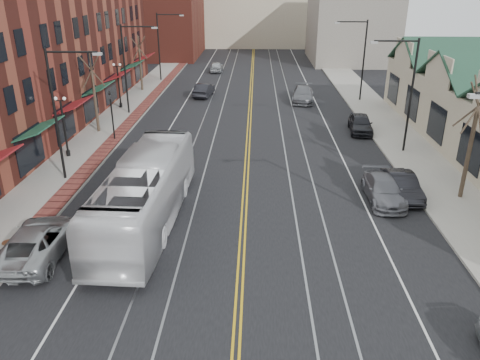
# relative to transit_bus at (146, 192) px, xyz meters

# --- Properties ---
(sidewalk_left) EXTENTS (4.00, 120.00, 0.15)m
(sidewalk_left) POSITION_rel_transit_bus_xyz_m (-7.00, 9.51, -1.67)
(sidewalk_left) COLOR gray
(sidewalk_left) RESTS_ON ground
(sidewalk_right) EXTENTS (4.00, 120.00, 0.15)m
(sidewalk_right) POSITION_rel_transit_bus_xyz_m (17.00, 9.51, -1.67)
(sidewalk_right) COLOR gray
(sidewalk_right) RESTS_ON ground
(building_left) EXTENTS (10.00, 50.00, 11.00)m
(building_left) POSITION_rel_transit_bus_xyz_m (-14.00, 16.51, 3.76)
(building_left) COLOR maroon
(building_left) RESTS_ON ground
(backdrop_left) EXTENTS (14.00, 18.00, 14.00)m
(backdrop_left) POSITION_rel_transit_bus_xyz_m (-11.00, 59.51, 5.26)
(backdrop_left) COLOR maroon
(backdrop_left) RESTS_ON ground
(backdrop_mid) EXTENTS (22.00, 14.00, 9.00)m
(backdrop_mid) POSITION_rel_transit_bus_xyz_m (5.00, 74.51, 2.76)
(backdrop_mid) COLOR tan
(backdrop_mid) RESTS_ON ground
(backdrop_right) EXTENTS (12.00, 16.00, 11.00)m
(backdrop_right) POSITION_rel_transit_bus_xyz_m (20.00, 54.51, 3.76)
(backdrop_right) COLOR slate
(backdrop_right) RESTS_ON ground
(streetlight_l_1) EXTENTS (3.33, 0.25, 8.00)m
(streetlight_l_1) POSITION_rel_transit_bus_xyz_m (-6.05, 5.51, 3.28)
(streetlight_l_1) COLOR black
(streetlight_l_1) RESTS_ON sidewalk_left
(streetlight_l_2) EXTENTS (3.33, 0.25, 8.00)m
(streetlight_l_2) POSITION_rel_transit_bus_xyz_m (-6.05, 21.51, 3.28)
(streetlight_l_2) COLOR black
(streetlight_l_2) RESTS_ON sidewalk_left
(streetlight_l_3) EXTENTS (3.33, 0.25, 8.00)m
(streetlight_l_3) POSITION_rel_transit_bus_xyz_m (-6.05, 37.51, 3.28)
(streetlight_l_3) COLOR black
(streetlight_l_3) RESTS_ON sidewalk_left
(streetlight_r_1) EXTENTS (3.33, 0.25, 8.00)m
(streetlight_r_1) POSITION_rel_transit_bus_xyz_m (16.05, 11.51, 3.28)
(streetlight_r_1) COLOR black
(streetlight_r_1) RESTS_ON sidewalk_right
(streetlight_r_2) EXTENTS (3.33, 0.25, 8.00)m
(streetlight_r_2) POSITION_rel_transit_bus_xyz_m (16.05, 27.51, 3.28)
(streetlight_r_2) COLOR black
(streetlight_r_2) RESTS_ON sidewalk_right
(lamppost_l_2) EXTENTS (0.84, 0.28, 4.27)m
(lamppost_l_2) POSITION_rel_transit_bus_xyz_m (-7.80, 9.51, 0.46)
(lamppost_l_2) COLOR black
(lamppost_l_2) RESTS_ON sidewalk_left
(lamppost_l_3) EXTENTS (0.84, 0.28, 4.27)m
(lamppost_l_3) POSITION_rel_transit_bus_xyz_m (-7.80, 23.51, 0.46)
(lamppost_l_3) COLOR black
(lamppost_l_3) RESTS_ON sidewalk_left
(tree_left_near) EXTENTS (1.78, 1.37, 6.48)m
(tree_left_near) POSITION_rel_transit_bus_xyz_m (-7.50, 15.51, 1.77)
(tree_left_near) COLOR #382B21
(tree_left_near) RESTS_ON sidewalk_left
(tree_left_far) EXTENTS (1.66, 1.28, 6.02)m
(tree_left_far) POSITION_rel_transit_bus_xyz_m (-7.50, 31.51, 1.53)
(tree_left_far) COLOR #382B21
(tree_left_far) RESTS_ON sidewalk_left
(tree_right_mid) EXTENTS (1.90, 1.46, 6.93)m
(tree_right_mid) POSITION_rel_transit_bus_xyz_m (17.50, 3.51, 2.01)
(tree_right_mid) COLOR #382B21
(tree_right_mid) RESTS_ON sidewalk_right
(manhole_far) EXTENTS (0.60, 0.60, 0.02)m
(manhole_far) POSITION_rel_transit_bus_xyz_m (-6.20, -2.49, -1.58)
(manhole_far) COLOR #592D19
(manhole_far) RESTS_ON sidewalk_left
(traffic_signal) EXTENTS (0.18, 0.15, 3.80)m
(traffic_signal) POSITION_rel_transit_bus_xyz_m (-5.60, 13.51, 0.61)
(traffic_signal) COLOR black
(traffic_signal) RESTS_ON sidewalk_left
(transit_bus) EXTENTS (3.35, 12.60, 3.48)m
(transit_bus) POSITION_rel_transit_bus_xyz_m (0.00, 0.00, 0.00)
(transit_bus) COLOR white
(transit_bus) RESTS_ON ground
(parked_suv) EXTENTS (2.74, 5.61, 1.54)m
(parked_suv) POSITION_rel_transit_bus_xyz_m (-4.30, -3.38, -0.97)
(parked_suv) COLOR #9A9DA0
(parked_suv) RESTS_ON ground
(parked_car_b) EXTENTS (1.63, 4.24, 1.38)m
(parked_car_b) POSITION_rel_transit_bus_xyz_m (14.17, 3.75, -1.05)
(parked_car_b) COLOR black
(parked_car_b) RESTS_ON ground
(parked_car_c) EXTENTS (1.92, 4.68, 1.36)m
(parked_car_c) POSITION_rel_transit_bus_xyz_m (12.93, 3.13, -1.06)
(parked_car_c) COLOR slate
(parked_car_c) RESTS_ON ground
(parked_car_d) EXTENTS (2.16, 4.56, 1.51)m
(parked_car_d) POSITION_rel_transit_bus_xyz_m (14.30, 16.44, -0.99)
(parked_car_d) COLOR black
(parked_car_d) RESTS_ON ground
(distant_car_left) EXTENTS (2.08, 4.51, 1.43)m
(distant_car_left) POSITION_rel_transit_bus_xyz_m (-0.13, 29.09, -1.03)
(distant_car_left) COLOR black
(distant_car_left) RESTS_ON ground
(distant_car_right) EXTENTS (2.73, 5.53, 1.55)m
(distant_car_right) POSITION_rel_transit_bus_xyz_m (10.47, 27.09, -0.97)
(distant_car_right) COLOR slate
(distant_car_right) RESTS_ON ground
(distant_car_far) EXTENTS (1.68, 4.14, 1.41)m
(distant_car_far) POSITION_rel_transit_bus_xyz_m (0.04, 44.16, -1.04)
(distant_car_far) COLOR #A7AAAE
(distant_car_far) RESTS_ON ground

